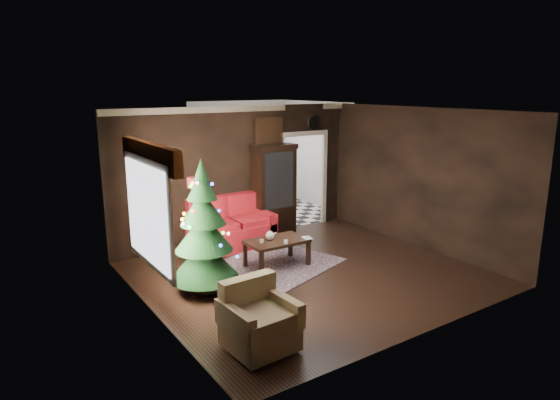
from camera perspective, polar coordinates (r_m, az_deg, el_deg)
floor at (r=8.54m, az=3.40°, el=-8.70°), size 5.50×5.50×0.00m
ceiling at (r=7.93m, az=3.68°, el=10.42°), size 5.50×5.50×0.00m
wall_back at (r=10.18m, az=-5.02°, el=3.10°), size 5.50×0.00×5.50m
wall_front at (r=6.38m, az=17.26°, el=-3.67°), size 5.50×0.00×5.50m
wall_left at (r=6.86m, az=-15.11°, el=-2.35°), size 0.00×5.50×5.50m
wall_right at (r=10.00m, az=16.20°, el=2.42°), size 0.00×5.50×5.50m
doorway at (r=11.15m, az=2.70°, el=2.20°), size 1.10×0.10×2.10m
left_window at (r=7.04m, az=-15.36°, el=-1.54°), size 0.05×1.60×1.40m
valance at (r=6.91m, az=-15.15°, el=5.14°), size 0.12×2.10×0.35m
kitchen_floor at (r=12.59m, az=-1.41°, el=-1.39°), size 3.00×3.00×0.00m
kitchen_window at (r=13.51m, az=-4.77°, el=6.91°), size 0.70×0.06×0.70m
rug at (r=8.81m, az=-1.30°, el=-7.92°), size 2.92×2.49×0.01m
loveseat at (r=9.81m, az=-5.69°, el=-2.71°), size 1.70×0.90×1.00m
curio_cabinet at (r=10.45m, az=-0.75°, el=0.90°), size 0.90×0.45×1.90m
floor_lamp at (r=9.13m, az=-10.00°, el=-1.93°), size 0.33×0.33×1.48m
christmas_tree at (r=7.56m, az=-9.01°, el=-3.36°), size 1.38×1.38×2.05m
armchair at (r=6.07m, az=-2.41°, el=-13.50°), size 0.85×0.85×0.82m
coffee_table at (r=8.79m, az=-0.38°, el=-6.22°), size 1.09×0.66×0.49m
teapot at (r=8.69m, az=-1.19°, el=-4.19°), size 0.19×0.19×0.17m
cup_a at (r=8.55m, az=-2.17°, el=-4.86°), size 0.09×0.09×0.06m
cup_b at (r=8.51m, az=0.70°, el=-4.93°), size 0.08×0.08×0.06m
book at (r=8.74m, az=2.81°, el=-3.97°), size 0.15×0.05×0.20m
wall_clock at (r=11.08m, az=3.99°, el=9.06°), size 0.32×0.32×0.06m
painting at (r=10.41m, az=-1.34°, el=8.09°), size 0.62×0.05×0.52m
kitchen_counter at (r=13.49m, az=-4.15°, el=1.53°), size 1.80×0.60×0.90m
kitchen_table at (r=12.10m, az=-1.85°, el=-0.18°), size 0.70×0.70×0.75m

